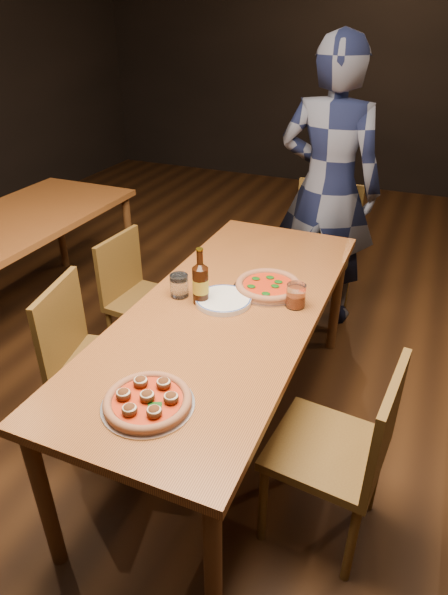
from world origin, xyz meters
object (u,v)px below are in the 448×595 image
at_px(chair_main_sw, 147,301).
at_px(chair_main_e, 327,448).
at_px(water_glass, 179,285).
at_px(table_main, 228,319).
at_px(beer_bottle, 201,284).
at_px(pizza_meatball, 148,401).
at_px(plate_stack, 223,300).
at_px(pizza_margherita, 268,286).
at_px(chair_main_nw, 104,364).
at_px(chair_end, 318,253).
at_px(diner, 328,189).
at_px(amber_glass, 296,296).

relative_size(chair_main_sw, chair_main_e, 0.94).
xyz_separation_m(chair_main_sw, water_glass, (0.43, -0.38, 0.39)).
bearing_deg(table_main, beer_bottle, -170.25).
bearing_deg(pizza_meatball, chair_main_e, 31.27).
bearing_deg(plate_stack, pizza_margherita, 52.13).
bearing_deg(chair_main_nw, table_main, -75.97).
relative_size(chair_main_sw, plate_stack, 3.24).
bearing_deg(beer_bottle, water_glass, 170.89).
relative_size(chair_main_nw, pizza_margherita, 2.61).
relative_size(chair_main_nw, chair_main_e, 0.99).
bearing_deg(water_glass, table_main, 0.59).
distance_m(chair_main_sw, pizza_margherita, 0.89).
relative_size(chair_end, pizza_margherita, 2.82).
relative_size(table_main, chair_main_e, 2.23).
height_order(chair_main_nw, water_glass, chair_main_nw).
relative_size(table_main, water_glass, 18.55).
bearing_deg(chair_end, diner, 57.00).
height_order(chair_main_sw, pizza_margherita, chair_main_sw).
relative_size(chair_main_nw, beer_bottle, 3.35).
distance_m(chair_main_e, beer_bottle, 0.88).
height_order(pizza_meatball, diner, diner).
distance_m(chair_main_nw, diner, 1.81).
distance_m(chair_main_nw, amber_glass, 0.97).
height_order(table_main, plate_stack, plate_stack).
relative_size(chair_end, beer_bottle, 3.62).
xyz_separation_m(pizza_meatball, pizza_margherita, (0.12, 0.93, -0.00)).
bearing_deg(chair_end, water_glass, -103.81).
bearing_deg(pizza_meatball, amber_glass, 71.53).
bearing_deg(water_glass, beer_bottle, -9.11).
height_order(amber_glass, diner, diner).
bearing_deg(diner, table_main, 88.81).
bearing_deg(beer_bottle, chair_main_sw, 144.15).
relative_size(table_main, pizza_margherita, 5.88).
height_order(chair_main_nw, diner, diner).
height_order(chair_main_nw, plate_stack, chair_main_nw).
xyz_separation_m(plate_stack, beer_bottle, (-0.09, -0.04, 0.08)).
height_order(pizza_margherita, amber_glass, amber_glass).
height_order(chair_main_nw, chair_main_sw, chair_main_nw).
xyz_separation_m(chair_main_e, water_glass, (-0.82, 0.37, 0.36)).
distance_m(chair_main_e, amber_glass, 0.67).
relative_size(chair_main_nw, water_glass, 8.23).
xyz_separation_m(chair_main_nw, water_glass, (0.29, 0.26, 0.36)).
relative_size(pizza_meatball, plate_stack, 1.24).
distance_m(beer_bottle, water_glass, 0.13).
relative_size(chair_main_nw, chair_main_sw, 1.06).
bearing_deg(amber_glass, beer_bottle, -161.34).
distance_m(chair_end, beer_bottle, 1.41).
bearing_deg(table_main, pizza_margherita, 60.75).
bearing_deg(chair_main_e, water_glass, -108.84).
bearing_deg(chair_main_e, pizza_meatball, -53.19).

